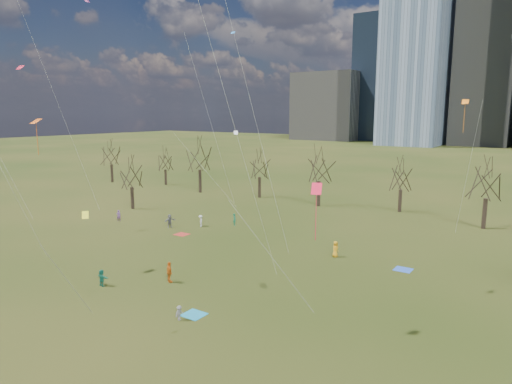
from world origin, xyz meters
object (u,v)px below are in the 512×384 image
Objects in this scene: blanket_crimson at (182,234)px; person_4 at (169,272)px; blanket_teal at (194,315)px; blanket_navy at (403,269)px.

blanket_crimson is 0.86× the size of person_4.
blanket_teal is 1.00× the size of blanket_crimson.
blanket_navy is 1.00× the size of blanket_crimson.
blanket_teal and blanket_navy have the same top height.
blanket_navy and blanket_crimson have the same top height.
blanket_teal and blanket_crimson have the same top height.
blanket_navy is at bearing 62.10° from blanket_teal.
blanket_teal is at bearing -44.44° from blanket_crimson.
blanket_teal is at bearing 174.26° from person_4.
blanket_teal is 22.93m from blanket_crimson.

